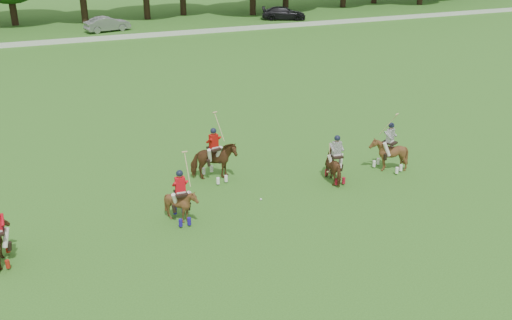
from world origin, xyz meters
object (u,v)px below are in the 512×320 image
object	(u,v)px
polo_red_a	(0,244)
polo_stripe_b	(389,154)
polo_ball	(261,199)
car_right	(284,13)
polo_red_b	(214,161)
polo_red_c	(181,204)
polo_stripe_a	(336,165)
car_mid	(107,24)

from	to	relation	value
polo_red_a	polo_stripe_b	distance (m)	16.14
polo_ball	car_right	bearing A→B (deg)	65.09
car_right	polo_red_b	distance (m)	41.40
polo_stripe_b	polo_red_b	bearing A→B (deg)	165.99
polo_red_a	polo_red_c	world-z (taller)	polo_red_c
polo_ball	polo_red_c	bearing A→B (deg)	-171.58
polo_red_c	car_right	bearing A→B (deg)	61.45
polo_stripe_b	polo_red_a	bearing A→B (deg)	-173.62
polo_red_c	polo_stripe_b	bearing A→B (deg)	6.95
polo_red_b	polo_ball	distance (m)	2.94
polo_stripe_a	polo_ball	bearing A→B (deg)	-171.58
polo_red_b	polo_stripe_a	bearing A→B (deg)	-22.95
polo_red_c	polo_stripe_a	size ratio (longest dim) A/B	1.25
car_mid	polo_red_c	bearing A→B (deg)	162.71
polo_red_a	polo_red_b	bearing A→B (deg)	23.43
polo_stripe_a	polo_stripe_b	world-z (taller)	polo_stripe_b
car_right	polo_ball	world-z (taller)	car_right
polo_red_c	polo_ball	size ratio (longest dim) A/B	29.27
polo_red_a	polo_red_c	xyz separation A→B (m)	(6.24, 0.60, -0.01)
car_right	polo_stripe_a	size ratio (longest dim) A/B	2.26
car_right	polo_ball	size ratio (longest dim) A/B	52.88
polo_red_b	polo_stripe_b	world-z (taller)	polo_red_b
car_mid	car_right	size ratio (longest dim) A/B	0.92
polo_red_a	polo_ball	distance (m)	9.72
polo_ball	polo_stripe_a	bearing A→B (deg)	8.42
polo_ball	polo_stripe_b	bearing A→B (deg)	6.17
polo_red_b	polo_stripe_a	world-z (taller)	polo_red_b
polo_stripe_a	polo_ball	size ratio (longest dim) A/B	23.42
car_right	polo_stripe_b	size ratio (longest dim) A/B	1.69
car_mid	polo_stripe_a	world-z (taller)	polo_stripe_a
car_right	polo_stripe_a	world-z (taller)	polo_stripe_a
polo_stripe_b	car_right	bearing A→B (deg)	72.97
polo_red_c	polo_stripe_b	xyz separation A→B (m)	(9.80, 1.20, 0.08)
polo_red_c	polo_stripe_a	distance (m)	7.13
car_right	polo_red_a	distance (m)	48.97
polo_red_b	polo_stripe_a	size ratio (longest dim) A/B	1.38
polo_red_b	polo_red_c	bearing A→B (deg)	-126.11
car_mid	polo_red_b	distance (m)	36.61
car_right	polo_ball	bearing A→B (deg)	178.03
car_right	polo_stripe_a	bearing A→B (deg)	-177.67
car_mid	car_right	xyz separation A→B (m)	(18.98, 0.00, -0.03)
polo_stripe_b	car_mid	bearing A→B (deg)	100.58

